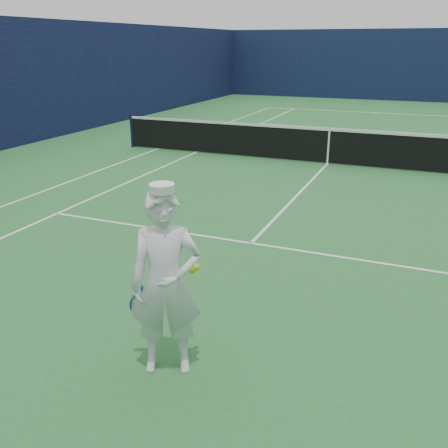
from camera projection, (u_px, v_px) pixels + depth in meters
ground at (327, 164)px, 14.05m from camera, size 80.00×80.00×0.00m
court_markings at (327, 164)px, 14.05m from camera, size 11.03×23.83×0.01m
windscreen_fence at (332, 91)px, 13.36m from camera, size 20.12×36.12×4.00m
tennis_net at (329, 145)px, 13.86m from camera, size 12.88×0.09×1.07m
tennis_player at (166, 284)px, 4.93m from camera, size 0.91×0.72×2.00m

